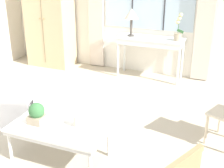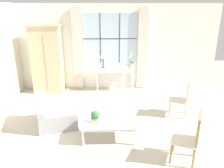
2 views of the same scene
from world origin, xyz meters
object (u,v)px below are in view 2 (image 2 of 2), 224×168
(console_table, at_px, (115,70))
(side_chair_wooden, at_px, (183,96))
(coffee_table, at_px, (109,123))
(table_lamp, at_px, (103,56))
(pillar_candle, at_px, (118,116))
(armoire, at_px, (47,59))
(accent_chair_wooden, at_px, (191,136))
(potted_orchid, at_px, (130,62))
(potted_plant_small, at_px, (95,117))
(armchair_upholstered, at_px, (56,115))

(console_table, bearing_deg, side_chair_wooden, -49.27)
(coffee_table, bearing_deg, table_lamp, 92.76)
(coffee_table, relative_size, pillar_candle, 7.46)
(armoire, distance_m, accent_chair_wooden, 5.02)
(potted_orchid, xyz_separation_m, side_chair_wooden, (1.15, -1.90, -0.42))
(potted_plant_small, bearing_deg, console_table, 80.01)
(armchair_upholstered, height_order, potted_plant_small, armchair_upholstered)
(potted_plant_small, relative_size, pillar_candle, 1.66)
(armoire, bearing_deg, table_lamp, 0.42)
(console_table, distance_m, table_lamp, 0.63)
(potted_orchid, relative_size, side_chair_wooden, 0.50)
(coffee_table, bearing_deg, potted_plant_small, -178.53)
(side_chair_wooden, bearing_deg, pillar_candle, -151.44)
(console_table, bearing_deg, accent_chair_wooden, -72.09)
(console_table, bearing_deg, armchair_upholstered, -122.72)
(armchair_upholstered, bearing_deg, coffee_table, -26.75)
(table_lamp, distance_m, coffee_table, 3.04)
(armoire, bearing_deg, console_table, 0.89)
(side_chair_wooden, bearing_deg, armchair_upholstered, -172.82)
(table_lamp, distance_m, potted_orchid, 0.92)
(potted_plant_small, bearing_deg, coffee_table, 1.47)
(console_table, bearing_deg, potted_orchid, -2.66)
(armoire, height_order, side_chair_wooden, armoire)
(potted_orchid, height_order, pillar_candle, potted_orchid)
(console_table, xyz_separation_m, pillar_candle, (-0.05, -2.85, -0.22))
(armoire, xyz_separation_m, console_table, (2.18, 0.03, -0.38))
(potted_orchid, bearing_deg, armchair_upholstered, -131.03)
(table_lamp, distance_m, armchair_upholstered, 2.71)
(armchair_upholstered, bearing_deg, potted_plant_small, -33.26)
(console_table, height_order, potted_plant_small, console_table)
(console_table, height_order, side_chair_wooden, side_chair_wooden)
(coffee_table, distance_m, pillar_candle, 0.24)
(armchair_upholstered, xyz_separation_m, coffee_table, (1.25, -0.63, 0.11))
(armchair_upholstered, relative_size, accent_chair_wooden, 1.10)
(armchair_upholstered, distance_m, side_chair_wooden, 3.18)
(potted_plant_small, bearing_deg, armchair_upholstered, 146.74)
(potted_orchid, xyz_separation_m, armchair_upholstered, (-1.99, -2.29, -0.71))
(armchair_upholstered, bearing_deg, potted_orchid, 48.97)
(table_lamp, relative_size, side_chair_wooden, 0.52)
(armchair_upholstered, bearing_deg, side_chair_wooden, 7.18)
(armoire, distance_m, table_lamp, 1.80)
(console_table, height_order, table_lamp, table_lamp)
(armoire, xyz_separation_m, table_lamp, (1.80, 0.01, 0.11))
(table_lamp, distance_m, side_chair_wooden, 2.86)
(table_lamp, xyz_separation_m, pillar_candle, (0.33, -2.83, -0.72))
(accent_chair_wooden, xyz_separation_m, coffee_table, (-1.44, 0.76, -0.16))
(armoire, relative_size, console_table, 1.73)
(coffee_table, height_order, potted_plant_small, potted_plant_small)
(armoire, height_order, potted_orchid, armoire)
(pillar_candle, bearing_deg, potted_orchid, 78.86)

